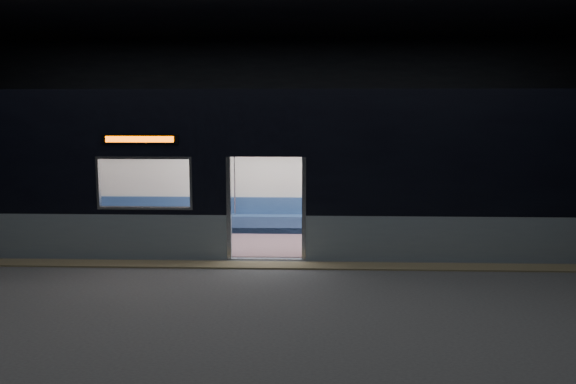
{
  "coord_description": "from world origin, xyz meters",
  "views": [
    {
      "loc": [
        0.89,
        -10.73,
        2.97
      ],
      "look_at": [
        0.38,
        2.3,
        1.19
      ],
      "focal_mm": 38.0,
      "sensor_mm": 36.0,
      "label": 1
    }
  ],
  "objects": [
    {
      "name": "passenger",
      "position": [
        2.94,
        3.55,
        0.83
      ],
      "size": [
        0.45,
        0.76,
        1.45
      ],
      "rotation": [
        0.0,
        0.0,
        0.11
      ],
      "color": "black",
      "rests_on": "metro_car"
    },
    {
      "name": "transit_map",
      "position": [
        3.44,
        3.85,
        1.51
      ],
      "size": [
        1.11,
        0.03,
        0.72
      ],
      "primitive_type": "cube",
      "color": "white",
      "rests_on": "metro_car"
    },
    {
      "name": "station_envelope",
      "position": [
        0.0,
        0.0,
        3.66
      ],
      "size": [
        24.0,
        14.0,
        5.0
      ],
      "color": "black",
      "rests_on": "station_floor"
    },
    {
      "name": "handbag",
      "position": [
        2.91,
        3.3,
        0.7
      ],
      "size": [
        0.33,
        0.29,
        0.16
      ],
      "primitive_type": "cube",
      "rotation": [
        0.0,
        0.0,
        0.09
      ],
      "color": "black",
      "rests_on": "passenger"
    },
    {
      "name": "station_floor",
      "position": [
        0.0,
        0.0,
        -0.01
      ],
      "size": [
        24.0,
        14.0,
        0.01
      ],
      "primitive_type": "cube",
      "color": "#47494C",
      "rests_on": "ground"
    },
    {
      "name": "metro_car",
      "position": [
        -0.0,
        2.54,
        1.85
      ],
      "size": [
        18.0,
        3.04,
        3.35
      ],
      "color": "#8A9AA4",
      "rests_on": "station_floor"
    },
    {
      "name": "tactile_strip",
      "position": [
        0.0,
        0.55,
        0.01
      ],
      "size": [
        22.8,
        0.5,
        0.03
      ],
      "primitive_type": "cube",
      "color": "#8C7F59",
      "rests_on": "station_floor"
    }
  ]
}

